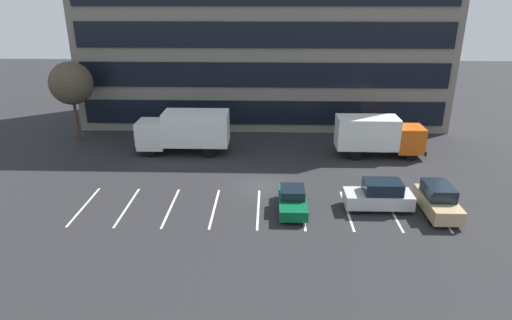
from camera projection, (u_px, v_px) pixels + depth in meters
ground_plane at (260, 186)px, 31.10m from camera, size 120.00×120.00×0.00m
office_building at (264, 13)px, 43.93m from camera, size 35.77×10.66×21.60m
lot_markings at (258, 209)px, 27.93m from camera, size 22.54×5.40×0.01m
box_truck_orange at (378, 135)px, 36.14m from camera, size 7.19×2.38×3.33m
box_truck_white at (185, 130)px, 36.80m from camera, size 7.75×2.57×3.59m
suv_tan at (438, 200)px, 27.03m from camera, size 1.77×4.16×1.88m
suv_silver at (379, 196)px, 27.62m from camera, size 4.20×1.78×1.90m
sedan_forest at (292, 200)px, 27.55m from camera, size 1.70×4.06×1.45m
bare_tree at (71, 83)px, 39.04m from camera, size 3.81×3.81×7.14m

